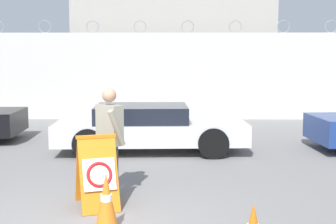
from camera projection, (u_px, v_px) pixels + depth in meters
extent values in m
plane|color=gray|center=(88.00, 223.00, 6.57)|extent=(90.00, 90.00, 0.00)
cube|color=silver|center=(140.00, 76.00, 17.45)|extent=(36.00, 0.30, 3.21)
torus|color=gray|center=(45.00, 27.00, 17.27)|extent=(0.47, 0.03, 0.47)
torus|color=gray|center=(92.00, 27.00, 17.25)|extent=(0.47, 0.03, 0.47)
torus|color=gray|center=(140.00, 27.00, 17.24)|extent=(0.47, 0.03, 0.47)
torus|color=gray|center=(188.00, 27.00, 17.22)|extent=(0.47, 0.03, 0.47)
torus|color=gray|center=(235.00, 27.00, 17.21)|extent=(0.47, 0.03, 0.47)
torus|color=gray|center=(283.00, 27.00, 17.19)|extent=(0.47, 0.03, 0.47)
torus|color=gray|center=(331.00, 27.00, 17.18)|extent=(0.47, 0.03, 0.47)
cube|color=#B2ADA3|center=(173.00, 36.00, 22.01)|extent=(8.34, 6.68, 6.54)
cube|color=orange|center=(99.00, 175.00, 7.08)|extent=(0.69, 0.59, 1.10)
cube|color=orange|center=(94.00, 169.00, 7.46)|extent=(0.69, 0.59, 1.10)
cube|color=orange|center=(96.00, 137.00, 7.20)|extent=(0.60, 0.26, 0.05)
cube|color=white|center=(99.00, 175.00, 7.04)|extent=(0.52, 0.34, 0.47)
torus|color=red|center=(99.00, 175.00, 7.03)|extent=(0.43, 0.30, 0.39)
cylinder|color=#514C42|center=(107.00, 169.00, 7.90)|extent=(0.15, 0.15, 0.87)
cylinder|color=#514C42|center=(114.00, 171.00, 7.79)|extent=(0.15, 0.15, 0.87)
cube|color=gray|center=(110.00, 125.00, 7.76)|extent=(0.49, 0.46, 0.67)
sphere|color=tan|center=(109.00, 95.00, 7.70)|extent=(0.24, 0.24, 0.24)
cylinder|color=gray|center=(99.00, 123.00, 7.93)|extent=(0.09, 0.09, 0.64)
cylinder|color=gray|center=(117.00, 128.00, 7.50)|extent=(0.30, 0.33, 0.62)
cone|color=orange|center=(106.00, 201.00, 6.24)|extent=(0.31, 0.31, 0.78)
cylinder|color=white|center=(106.00, 198.00, 6.23)|extent=(0.16, 0.16, 0.11)
cylinder|color=black|center=(205.00, 132.00, 12.38)|extent=(0.72, 0.23, 0.71)
cylinder|color=black|center=(213.00, 143.00, 10.70)|extent=(0.72, 0.23, 0.71)
cylinder|color=black|center=(97.00, 132.00, 12.29)|extent=(0.72, 0.23, 0.71)
cylinder|color=black|center=(88.00, 144.00, 10.60)|extent=(0.72, 0.23, 0.71)
cube|color=silver|center=(151.00, 132.00, 11.48)|extent=(4.68, 2.00, 0.50)
cube|color=black|center=(141.00, 113.00, 11.42)|extent=(2.28, 1.72, 0.40)
cylinder|color=black|center=(335.00, 132.00, 12.45)|extent=(0.67, 0.24, 0.66)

